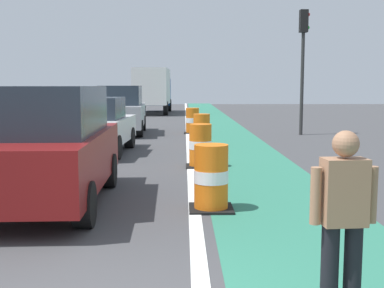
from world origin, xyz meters
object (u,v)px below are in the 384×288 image
(traffic_barrel_back, at_px, (202,130))
(parked_suv_third, at_px, (121,109))
(traffic_barrel_front, at_px, (211,178))
(delivery_truck_down_block, at_px, (153,88))
(traffic_barrel_mid, at_px, (200,146))
(traffic_barrel_far, at_px, (192,121))
(parked_sedan_second, at_px, (95,126))
(traffic_light_corner, at_px, (303,50))
(parked_suv_nearest, at_px, (49,145))
(skateboarder_on_lane, at_px, (343,223))

(traffic_barrel_back, bearing_deg, parked_suv_third, 127.39)
(traffic_barrel_front, xyz_separation_m, delivery_truck_down_block, (-2.70, 28.11, 1.31))
(traffic_barrel_mid, height_order, traffic_barrel_far, same)
(traffic_barrel_front, bearing_deg, parked_sedan_second, 114.55)
(traffic_barrel_front, distance_m, traffic_barrel_mid, 4.30)
(parked_suv_third, relative_size, traffic_barrel_mid, 4.29)
(parked_sedan_second, relative_size, traffic_barrel_back, 3.84)
(parked_sedan_second, bearing_deg, traffic_barrel_far, 63.92)
(traffic_barrel_front, height_order, traffic_barrel_back, same)
(traffic_light_corner, bearing_deg, traffic_barrel_mid, -119.07)
(parked_suv_nearest, xyz_separation_m, traffic_barrel_far, (2.67, 12.64, -0.50))
(parked_suv_nearest, xyz_separation_m, parked_suv_third, (-0.35, 12.49, 0.00))
(traffic_barrel_front, height_order, traffic_light_corner, traffic_light_corner)
(parked_suv_nearest, xyz_separation_m, traffic_light_corner, (7.19, 11.92, 2.47))
(traffic_barrel_front, relative_size, traffic_barrel_back, 1.00)
(skateboarder_on_lane, bearing_deg, traffic_barrel_far, 93.24)
(parked_suv_nearest, bearing_deg, traffic_barrel_front, -8.47)
(parked_sedan_second, xyz_separation_m, traffic_barrel_back, (3.27, 1.80, -0.30))
(parked_suv_third, distance_m, traffic_barrel_front, 13.28)
(traffic_barrel_front, xyz_separation_m, traffic_light_corner, (4.43, 12.34, 2.97))
(traffic_barrel_mid, xyz_separation_m, delivery_truck_down_block, (-2.67, 23.81, 1.31))
(traffic_barrel_front, xyz_separation_m, traffic_barrel_back, (0.15, 8.64, 0.00))
(traffic_barrel_far, bearing_deg, traffic_barrel_back, -86.93)
(parked_sedan_second, xyz_separation_m, traffic_barrel_mid, (3.09, -2.55, -0.30))
(parked_sedan_second, distance_m, traffic_barrel_mid, 4.01)
(traffic_barrel_mid, xyz_separation_m, traffic_light_corner, (4.47, 8.04, 2.97))
(skateboarder_on_lane, relative_size, parked_suv_third, 0.36)
(parked_sedan_second, bearing_deg, skateboarder_on_lane, -69.74)
(parked_suv_third, bearing_deg, traffic_barrel_front, -76.47)
(traffic_barrel_back, bearing_deg, traffic_barrel_mid, -92.44)
(delivery_truck_down_block, xyz_separation_m, traffic_light_corner, (7.14, -15.77, 1.65))
(skateboarder_on_lane, bearing_deg, traffic_barrel_mid, 96.28)
(delivery_truck_down_block, bearing_deg, traffic_barrel_mid, -83.61)
(traffic_barrel_far, relative_size, delivery_truck_down_block, 0.14)
(traffic_barrel_far, xyz_separation_m, delivery_truck_down_block, (-2.62, 15.06, 1.31))
(traffic_barrel_far, bearing_deg, traffic_light_corner, -8.95)
(parked_suv_nearest, height_order, traffic_barrel_back, parked_suv_nearest)
(skateboarder_on_lane, bearing_deg, parked_suv_third, 103.26)
(parked_suv_nearest, bearing_deg, delivery_truck_down_block, 89.89)
(parked_sedan_second, relative_size, delivery_truck_down_block, 0.55)
(traffic_barrel_mid, height_order, delivery_truck_down_block, delivery_truck_down_block)
(parked_sedan_second, height_order, traffic_barrel_front, parked_sedan_second)
(traffic_barrel_far, bearing_deg, traffic_barrel_front, -89.62)
(parked_suv_third, xyz_separation_m, delivery_truck_down_block, (0.40, 15.20, 0.81))
(skateboarder_on_lane, relative_size, parked_suv_nearest, 0.36)
(parked_sedan_second, xyz_separation_m, parked_suv_third, (0.02, 6.06, 0.20))
(parked_suv_nearest, bearing_deg, traffic_light_corner, 58.91)
(parked_sedan_second, relative_size, traffic_barrel_far, 3.84)
(parked_sedan_second, height_order, delivery_truck_down_block, delivery_truck_down_block)
(traffic_barrel_far, relative_size, traffic_light_corner, 0.21)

